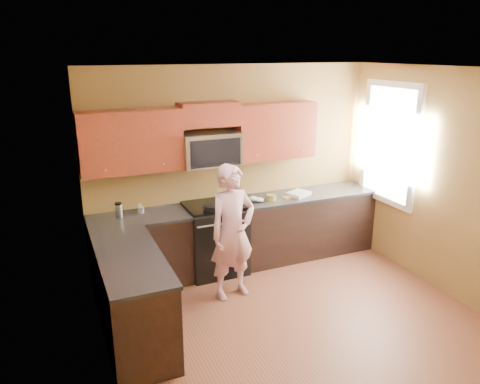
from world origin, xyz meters
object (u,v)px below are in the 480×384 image
stove (215,238)px  frying_pan (213,209)px  travel_mug (119,217)px  woman (232,232)px  butter_tub (271,200)px  microwave (211,165)px

stove → frying_pan: (-0.08, -0.17, 0.47)m
stove → travel_mug: travel_mug is taller
woman → frying_pan: woman is taller
butter_tub → travel_mug: bearing=176.0°
butter_tub → travel_mug: travel_mug is taller
microwave → butter_tub: 0.97m
frying_pan → travel_mug: size_ratio=2.32×
woman → travel_mug: 1.40m
stove → butter_tub: butter_tub is taller
microwave → frying_pan: (-0.08, -0.29, -0.50)m
frying_pan → butter_tub: bearing=6.1°
microwave → travel_mug: 1.32m
stove → frying_pan: 0.51m
microwave → travel_mug: size_ratio=4.07×
stove → microwave: 0.98m
microwave → butter_tub: (0.80, -0.19, -0.53)m
travel_mug → frying_pan: bearing=-12.2°
woman → butter_tub: size_ratio=12.03×
stove → woman: bearing=-92.4°
frying_pan → travel_mug: (-1.13, 0.24, -0.03)m
woman → frying_pan: size_ratio=3.78×
woman → microwave: bearing=77.6°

